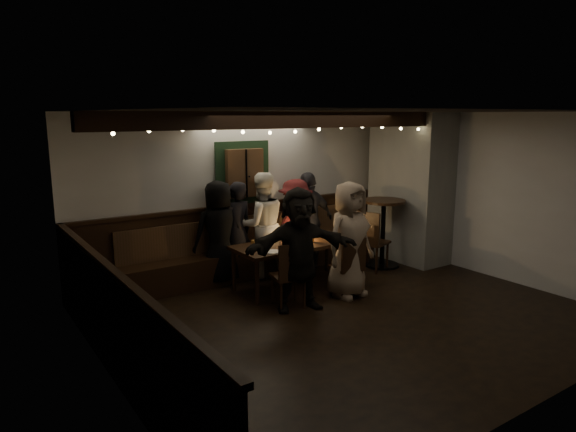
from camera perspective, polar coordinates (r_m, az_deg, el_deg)
room at (r=8.20m, az=6.27°, el=0.70°), size 6.02×5.01×2.62m
dining_table at (r=7.70m, az=0.84°, el=-3.40°), size 1.89×0.81×0.82m
chair_near_left at (r=6.85m, az=0.29°, el=-6.20°), size 0.49×0.49×0.91m
chair_near_right at (r=7.35m, az=6.87°, el=-5.25°), size 0.44×0.44×0.87m
chair_end at (r=8.56m, az=9.07°, el=-2.37°), size 0.58×0.58×1.02m
high_top at (r=8.86m, az=10.53°, el=-0.92°), size 0.72×0.72×1.15m
person_a at (r=7.87m, az=-7.69°, el=-1.84°), size 0.83×0.59×1.60m
person_b at (r=8.02m, az=-5.72°, el=-1.68°), size 0.61×0.44×1.56m
person_c at (r=8.16m, az=-2.95°, el=-0.99°), size 0.94×0.81×1.68m
person_d at (r=8.47m, az=0.83°, el=-1.03°), size 1.01×0.61×1.53m
person_e at (r=8.60m, az=2.34°, el=-0.50°), size 0.96×0.42×1.63m
person_f at (r=6.76m, az=1.23°, el=-3.70°), size 1.60×0.88×1.64m
person_g at (r=7.30m, az=6.80°, el=-2.61°), size 0.85×0.60×1.65m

